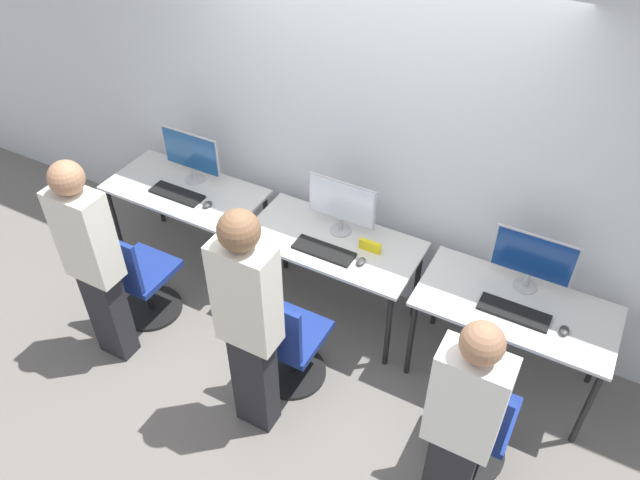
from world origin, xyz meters
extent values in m
plane|color=slate|center=(0.00, 0.00, 0.00)|extent=(20.00, 20.00, 0.00)
cube|color=silver|center=(0.00, 0.76, 1.40)|extent=(12.00, 0.05, 2.80)
cube|color=silver|center=(-1.33, 0.32, 0.72)|extent=(1.26, 0.64, 0.02)
cylinder|color=black|center=(-1.91, 0.05, 0.35)|extent=(0.04, 0.04, 0.71)
cylinder|color=black|center=(-0.75, 0.05, 0.35)|extent=(0.04, 0.04, 0.71)
cylinder|color=black|center=(-1.91, 0.59, 0.35)|extent=(0.04, 0.04, 0.71)
cylinder|color=black|center=(-0.75, 0.59, 0.35)|extent=(0.04, 0.04, 0.71)
cylinder|color=#B2B2B7|center=(-1.33, 0.46, 0.74)|extent=(0.16, 0.16, 0.01)
cylinder|color=#B2B2B7|center=(-1.33, 0.46, 0.80)|extent=(0.04, 0.04, 0.10)
cube|color=#B2B2B7|center=(-1.33, 0.46, 1.00)|extent=(0.52, 0.01, 0.33)
cube|color=navy|center=(-1.33, 0.45, 1.00)|extent=(0.50, 0.01, 0.31)
cube|color=black|center=(-1.33, 0.23, 0.74)|extent=(0.45, 0.16, 0.02)
ellipsoid|color=#333333|center=(-1.03, 0.22, 0.75)|extent=(0.06, 0.09, 0.03)
cylinder|color=black|center=(-1.26, -0.35, 0.01)|extent=(0.48, 0.48, 0.03)
cylinder|color=black|center=(-1.26, -0.35, 0.21)|extent=(0.04, 0.04, 0.37)
cube|color=navy|center=(-1.26, -0.35, 0.42)|extent=(0.44, 0.44, 0.05)
cube|color=navy|center=(-1.26, -0.55, 0.67)|extent=(0.40, 0.04, 0.44)
cube|color=#232328|center=(-1.21, -0.77, 0.38)|extent=(0.25, 0.16, 0.77)
cube|color=silver|center=(-1.21, -0.77, 1.10)|extent=(0.36, 0.20, 0.67)
sphere|color=#9E7051|center=(-1.21, -0.77, 1.54)|extent=(0.22, 0.22, 0.22)
cube|color=silver|center=(0.00, 0.32, 0.72)|extent=(1.26, 0.64, 0.02)
cylinder|color=black|center=(-0.58, 0.05, 0.35)|extent=(0.04, 0.04, 0.71)
cylinder|color=black|center=(0.58, 0.05, 0.35)|extent=(0.04, 0.04, 0.71)
cylinder|color=black|center=(-0.58, 0.59, 0.35)|extent=(0.04, 0.04, 0.71)
cylinder|color=black|center=(0.58, 0.59, 0.35)|extent=(0.04, 0.04, 0.71)
cylinder|color=#B2B2B7|center=(0.00, 0.44, 0.74)|extent=(0.16, 0.16, 0.01)
cylinder|color=#B2B2B7|center=(0.00, 0.44, 0.80)|extent=(0.04, 0.04, 0.10)
cube|color=#B2B2B7|center=(0.00, 0.45, 1.00)|extent=(0.52, 0.01, 0.33)
cube|color=silver|center=(0.00, 0.44, 1.00)|extent=(0.50, 0.01, 0.31)
cube|color=black|center=(0.00, 0.18, 0.74)|extent=(0.45, 0.16, 0.02)
ellipsoid|color=#333333|center=(0.28, 0.20, 0.75)|extent=(0.06, 0.09, 0.03)
cylinder|color=black|center=(0.04, -0.35, 0.01)|extent=(0.48, 0.48, 0.03)
cylinder|color=black|center=(0.04, -0.35, 0.21)|extent=(0.04, 0.04, 0.37)
cube|color=navy|center=(0.04, -0.35, 0.42)|extent=(0.44, 0.44, 0.05)
cube|color=navy|center=(0.04, -0.55, 0.67)|extent=(0.40, 0.04, 0.44)
cube|color=#232328|center=(0.02, -0.77, 0.41)|extent=(0.25, 0.16, 0.81)
cube|color=silver|center=(0.02, -0.77, 1.16)|extent=(0.36, 0.20, 0.70)
sphere|color=brown|center=(0.02, -0.77, 1.63)|extent=(0.23, 0.23, 0.23)
cube|color=silver|center=(1.33, 0.32, 0.72)|extent=(1.26, 0.64, 0.02)
cylinder|color=black|center=(0.75, 0.05, 0.35)|extent=(0.04, 0.04, 0.71)
cylinder|color=black|center=(1.91, 0.05, 0.35)|extent=(0.04, 0.04, 0.71)
cylinder|color=black|center=(0.75, 0.59, 0.35)|extent=(0.04, 0.04, 0.71)
cylinder|color=black|center=(1.91, 0.59, 0.35)|extent=(0.04, 0.04, 0.71)
cylinder|color=#B2B2B7|center=(1.33, 0.51, 0.74)|extent=(0.16, 0.16, 0.01)
cylinder|color=#B2B2B7|center=(1.33, 0.51, 0.80)|extent=(0.04, 0.04, 0.10)
cube|color=#B2B2B7|center=(1.33, 0.52, 1.00)|extent=(0.52, 0.01, 0.33)
cube|color=navy|center=(1.33, 0.51, 1.00)|extent=(0.50, 0.01, 0.31)
cube|color=black|center=(1.33, 0.24, 0.74)|extent=(0.45, 0.16, 0.02)
ellipsoid|color=#333333|center=(1.64, 0.23, 0.75)|extent=(0.06, 0.09, 0.03)
cylinder|color=black|center=(1.33, -0.35, 0.01)|extent=(0.48, 0.48, 0.03)
cylinder|color=black|center=(1.33, -0.35, 0.21)|extent=(0.04, 0.04, 0.37)
cube|color=navy|center=(1.33, -0.35, 0.42)|extent=(0.44, 0.44, 0.05)
cube|color=navy|center=(1.33, -0.56, 0.67)|extent=(0.40, 0.04, 0.44)
cube|color=#232328|center=(1.31, -0.77, 0.37)|extent=(0.25, 0.16, 0.74)
cube|color=white|center=(1.31, -0.77, 1.06)|extent=(0.36, 0.20, 0.64)
sphere|color=#9E7051|center=(1.31, -0.77, 1.49)|extent=(0.21, 0.21, 0.21)
cube|color=yellow|center=(0.28, 0.35, 0.77)|extent=(0.16, 0.03, 0.08)
camera|label=1|loc=(1.54, -2.70, 3.64)|focal=35.00mm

